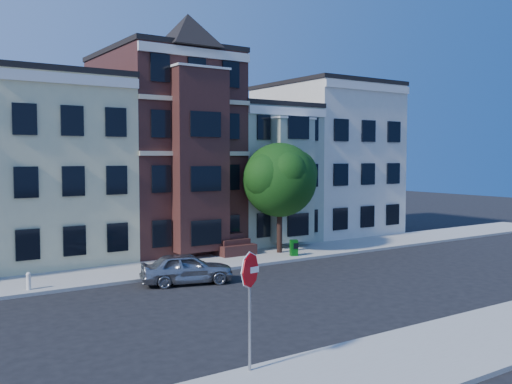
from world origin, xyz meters
TOP-DOWN VIEW (x-y plane):
  - ground at (0.00, 0.00)m, footprint 120.00×120.00m
  - far_sidewalk at (0.00, 8.00)m, footprint 60.00×4.00m
  - near_sidewalk at (0.00, -8.00)m, footprint 60.00×4.00m
  - house_yellow at (-7.00, 14.50)m, footprint 7.00×9.00m
  - house_brown at (0.00, 14.50)m, footprint 7.00×9.00m
  - house_green at (6.50, 14.50)m, footprint 6.00×9.00m
  - house_cream at (13.50, 14.50)m, footprint 8.00×9.00m
  - street_tree at (4.53, 8.24)m, footprint 9.08×9.08m
  - parked_car at (-3.52, 4.49)m, footprint 4.51×2.79m
  - newspaper_box at (4.55, 6.88)m, footprint 0.51×0.48m
  - fire_hydrant at (-9.95, 6.66)m, footprint 0.24×0.24m
  - stop_sign at (-7.21, -6.30)m, footprint 1.00×0.26m

SIDE VIEW (x-z plane):
  - ground at x=0.00m, z-range 0.00..0.00m
  - far_sidewalk at x=0.00m, z-range 0.00..0.15m
  - near_sidewalk at x=0.00m, z-range 0.00..0.15m
  - fire_hydrant at x=-9.95m, z-range 0.15..0.75m
  - newspaper_box at x=4.55m, z-range 0.15..1.06m
  - parked_car at x=-3.52m, z-range 0.00..1.43m
  - stop_sign at x=-7.21m, z-range 0.15..3.74m
  - street_tree at x=4.53m, z-range 0.15..8.16m
  - house_green at x=6.50m, z-range 0.00..9.00m
  - house_yellow at x=-7.00m, z-range 0.00..10.00m
  - house_cream at x=13.50m, z-range 0.00..11.00m
  - house_brown at x=0.00m, z-range 0.00..12.00m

